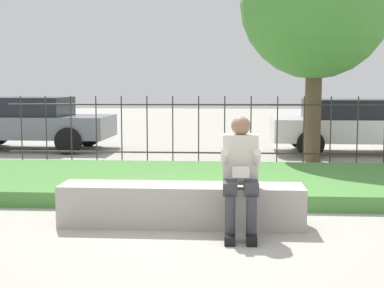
% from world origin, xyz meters
% --- Properties ---
extents(ground_plane, '(60.00, 60.00, 0.00)m').
position_xyz_m(ground_plane, '(0.00, 0.00, 0.00)').
color(ground_plane, '#A8A399').
extents(stone_bench, '(2.78, 0.52, 0.47)m').
position_xyz_m(stone_bench, '(-0.19, 0.00, 0.21)').
color(stone_bench, '#ADA89E').
rests_on(stone_bench, ground_plane).
extents(person_seated_reader, '(0.42, 0.73, 1.27)m').
position_xyz_m(person_seated_reader, '(0.48, -0.30, 0.70)').
color(person_seated_reader, black).
rests_on(person_seated_reader, ground_plane).
extents(grass_berm, '(10.15, 2.99, 0.21)m').
position_xyz_m(grass_berm, '(0.00, 2.20, 0.11)').
color(grass_berm, '#4C893D').
rests_on(grass_berm, ground_plane).
extents(iron_fence, '(8.15, 0.03, 1.39)m').
position_xyz_m(iron_fence, '(-0.00, 4.42, 0.73)').
color(iron_fence, '#332D28').
rests_on(iron_fence, ground_plane).
extents(car_parked_right, '(4.16, 1.87, 1.27)m').
position_xyz_m(car_parked_right, '(3.38, 6.73, 0.68)').
color(car_parked_right, silver).
rests_on(car_parked_right, ground_plane).
extents(car_parked_left, '(4.05, 1.91, 1.30)m').
position_xyz_m(car_parked_left, '(-4.65, 6.92, 0.70)').
color(car_parked_left, slate).
rests_on(car_parked_left, ground_plane).
extents(tree_behind_fence, '(3.08, 3.08, 4.81)m').
position_xyz_m(tree_behind_fence, '(2.09, 5.32, 3.25)').
color(tree_behind_fence, brown).
rests_on(tree_behind_fence, ground_plane).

